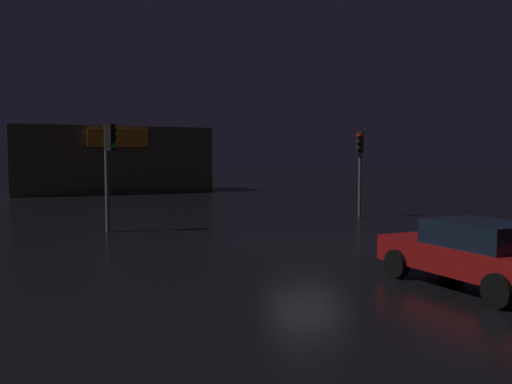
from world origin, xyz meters
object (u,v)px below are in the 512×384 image
traffic_signal_cross_left (360,156)px  car_near (474,253)px  store_building (111,160)px  traffic_signal_opposite (109,157)px

traffic_signal_cross_left → car_near: size_ratio=0.92×
store_building → traffic_signal_opposite: bearing=-99.7°
car_near → traffic_signal_opposite: bearing=115.4°
store_building → traffic_signal_cross_left: (7.36, -22.06, 0.32)m
traffic_signal_cross_left → car_near: 13.48m
traffic_signal_opposite → traffic_signal_cross_left: (11.19, 0.35, 0.03)m
traffic_signal_opposite → car_near: traffic_signal_opposite is taller
store_building → traffic_signal_cross_left: 23.25m
store_building → car_near: 34.23m
store_building → traffic_signal_opposite: 22.74m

